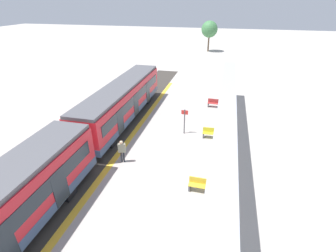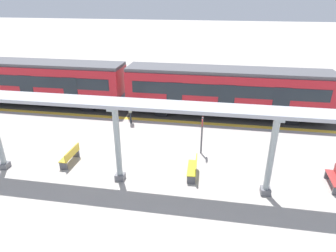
# 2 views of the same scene
# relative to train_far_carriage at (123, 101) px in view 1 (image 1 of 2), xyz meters

# --- Properties ---
(ground_plane) EXTENTS (176.00, 176.00, 0.00)m
(ground_plane) POSITION_rel_train_far_carriage_xyz_m (5.66, -4.90, -1.83)
(ground_plane) COLOR #ABA49C
(tactile_edge_strip) EXTENTS (0.45, 34.10, 0.01)m
(tactile_edge_strip) POSITION_rel_train_far_carriage_xyz_m (1.82, -4.90, -1.83)
(tactile_edge_strip) COLOR yellow
(tactile_edge_strip) RESTS_ON ground
(trackbed) EXTENTS (3.20, 46.10, 0.01)m
(trackbed) POSITION_rel_train_far_carriage_xyz_m (-0.01, -4.90, -1.83)
(trackbed) COLOR #38332D
(trackbed) RESTS_ON ground
(train_far_carriage) EXTENTS (2.65, 14.40, 3.48)m
(train_far_carriage) POSITION_rel_train_far_carriage_xyz_m (0.00, 0.00, 0.00)
(train_far_carriage) COLOR red
(train_far_carriage) RESTS_ON ground
(canopy_pillar_second) EXTENTS (1.10, 0.44, 3.88)m
(canopy_pillar_second) POSITION_rel_train_far_carriage_xyz_m (9.27, -11.34, 0.13)
(canopy_pillar_second) COLOR slate
(canopy_pillar_second) RESTS_ON ground
(canopy_pillar_third) EXTENTS (1.10, 0.44, 3.88)m
(canopy_pillar_third) POSITION_rel_train_far_carriage_xyz_m (9.27, -5.07, 0.13)
(canopy_pillar_third) COLOR slate
(canopy_pillar_third) RESTS_ON ground
(canopy_pillar_fourth) EXTENTS (1.10, 0.44, 3.88)m
(canopy_pillar_fourth) POSITION_rel_train_far_carriage_xyz_m (9.27, 1.77, 0.13)
(canopy_pillar_fourth) COLOR slate
(canopy_pillar_fourth) RESTS_ON ground
(canopy_pillar_fifth) EXTENTS (1.10, 0.44, 3.88)m
(canopy_pillar_fifth) POSITION_rel_train_far_carriage_xyz_m (9.27, 8.18, 0.13)
(canopy_pillar_fifth) COLOR slate
(canopy_pillar_fifth) RESTS_ON ground
(canopy_beam) EXTENTS (1.20, 27.10, 0.16)m
(canopy_beam) POSITION_rel_train_far_carriage_xyz_m (9.27, -4.97, 2.13)
(canopy_beam) COLOR #A8AAB2
(canopy_beam) RESTS_ON canopy_pillar_nearest
(bench_near_end) EXTENTS (1.51, 0.48, 0.86)m
(bench_near_end) POSITION_rel_train_far_carriage_xyz_m (8.24, -8.13, -1.39)
(bench_near_end) COLOR gold
(bench_near_end) RESTS_ON ground
(bench_mid_platform) EXTENTS (1.52, 0.50, 0.86)m
(bench_mid_platform) POSITION_rel_train_far_carriage_xyz_m (8.17, 5.05, -1.39)
(bench_mid_platform) COLOR #A3302F
(bench_mid_platform) RESTS_ON ground
(bench_extra_slot) EXTENTS (1.51, 0.49, 0.86)m
(bench_extra_slot) POSITION_rel_train_far_carriage_xyz_m (8.37, -1.58, -1.39)
(bench_extra_slot) COLOR gold
(bench_extra_slot) RESTS_ON ground
(platform_info_sign) EXTENTS (0.56, 0.10, 2.20)m
(platform_info_sign) POSITION_rel_train_far_carriage_xyz_m (6.02, -1.35, -0.51)
(platform_info_sign) COLOR #4C4C51
(platform_info_sign) RESTS_ON ground
(passenger_waiting_near_edge) EXTENTS (0.54, 0.35, 1.73)m
(passenger_waiting_near_edge) POSITION_rel_train_far_carriage_xyz_m (2.57, -6.47, -0.75)
(passenger_waiting_near_edge) COLOR #1F242B
(passenger_waiting_near_edge) RESTS_ON ground
(tree_left_background) EXTENTS (3.36, 3.36, 6.19)m
(tree_left_background) POSITION_rel_train_far_carriage_xyz_m (4.65, 35.90, 2.66)
(tree_left_background) COLOR brown
(tree_left_background) RESTS_ON ground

